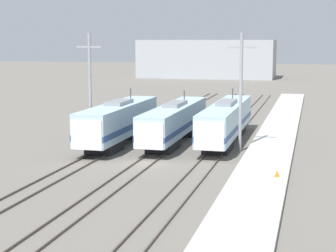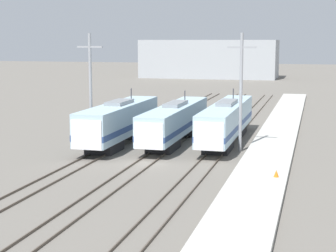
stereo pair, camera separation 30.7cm
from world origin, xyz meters
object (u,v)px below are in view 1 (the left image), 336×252
Objects in this scene: locomotive_far_left at (118,122)px; catenary_tower_left at (90,87)px; locomotive_center at (174,122)px; traffic_cone at (277,173)px; catenary_tower_right at (241,90)px; locomotive_far_right at (225,122)px.

locomotive_far_left is 1.54× the size of catenary_tower_left.
traffic_cone is (10.79, -13.11, -1.43)m from locomotive_center.
traffic_cone is (15.71, -10.65, -1.56)m from locomotive_far_left.
locomotive_center is 1.74× the size of catenary_tower_right.
locomotive_center is (4.92, 2.47, -0.14)m from locomotive_far_left.
catenary_tower_right is at bearing 0.00° from catenary_tower_left.
catenary_tower_left is at bearing -162.80° from locomotive_far_right.
traffic_cone is (18.32, -10.32, -4.96)m from catenary_tower_left.
locomotive_far_left is 32.29× the size of traffic_cone.
locomotive_far_left reaches higher than locomotive_far_right.
catenary_tower_right reaches higher than locomotive_far_left.
catenary_tower_right is at bearing 111.03° from traffic_cone.
locomotive_far_left is 0.86× the size of locomotive_far_right.
locomotive_far_left is 4.29m from catenary_tower_left.
catenary_tower_right is at bearing -1.58° from locomotive_far_left.
catenary_tower_right is 20.96× the size of traffic_cone.
locomotive_center is 17.04m from traffic_cone.
catenary_tower_left is 21.60m from traffic_cone.
locomotive_center is at bearing 26.64° from locomotive_far_left.
locomotive_far_right is 15.42m from traffic_cone.
locomotive_far_left is 19.04m from traffic_cone.
locomotive_far_right is at bearing 112.52° from traffic_cone.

